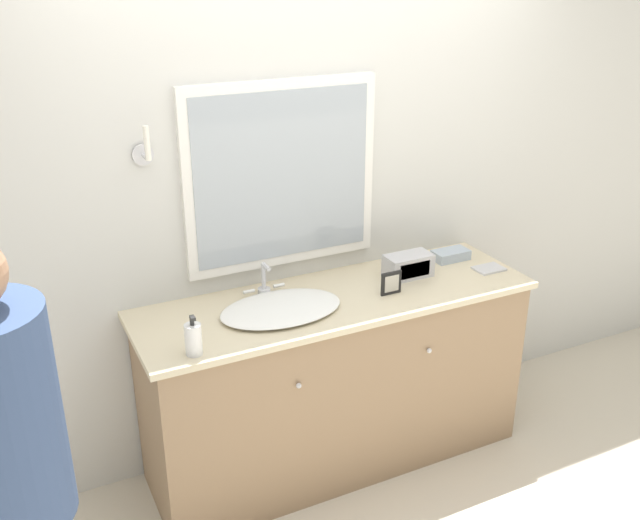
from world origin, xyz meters
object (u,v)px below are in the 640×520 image
appliance_box (408,266)px  picture_frame (391,283)px  person (0,442)px  soap_bottle (193,339)px  sink_basin (281,308)px

appliance_box → picture_frame: size_ratio=2.09×
appliance_box → person: size_ratio=0.14×
soap_bottle → appliance_box: (1.17, 0.26, -0.01)m
soap_bottle → person: (-0.72, -0.49, 0.08)m
soap_bottle → sink_basin: bearing=22.7°
sink_basin → soap_bottle: 0.49m
sink_basin → appliance_box: sink_basin is taller
picture_frame → person: 1.82m
soap_bottle → appliance_box: bearing=12.6°
soap_bottle → appliance_box: 1.20m
sink_basin → person: 1.36m
appliance_box → person: 2.03m
picture_frame → person: person is taller
soap_bottle → person: size_ratio=0.10×
picture_frame → appliance_box: bearing=36.7°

